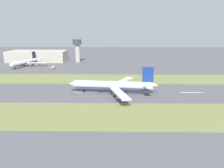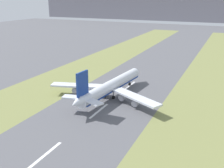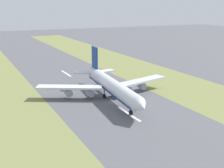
{
  "view_description": "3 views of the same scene",
  "coord_description": "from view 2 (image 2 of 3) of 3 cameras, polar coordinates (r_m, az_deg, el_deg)",
  "views": [
    {
      "loc": [
        -158.67,
        -6.73,
        47.33
      ],
      "look_at": [
        -2.37,
        -4.11,
        7.0
      ],
      "focal_mm": 35.0,
      "sensor_mm": 36.0,
      "label": 1
    },
    {
      "loc": [
        52.92,
        -124.38,
        51.32
      ],
      "look_at": [
        -2.37,
        -4.11,
        7.0
      ],
      "focal_mm": 42.0,
      "sensor_mm": 36.0,
      "label": 2
    },
    {
      "loc": [
        54.62,
        115.48,
        41.07
      ],
      "look_at": [
        -2.37,
        -4.11,
        7.0
      ],
      "focal_mm": 50.0,
      "sensor_mm": 36.0,
      "label": 3
    }
  ],
  "objects": [
    {
      "name": "grass_median_west",
      "position": [
        166.41,
        -12.85,
        0.07
      ],
      "size": [
        40.0,
        600.0,
        0.01
      ],
      "primitive_type": "cube",
      "color": "olive",
      "rests_on": "ground"
    },
    {
      "name": "grass_median_east",
      "position": [
        134.79,
        19.47,
        -4.99
      ],
      "size": [
        40.0,
        600.0,
        0.01
      ],
      "primitive_type": "cube",
      "color": "olive",
      "rests_on": "ground"
    },
    {
      "name": "mountain_ridge",
      "position": [
        646.84,
        20.79,
        15.67
      ],
      "size": [
        800.0,
        120.0,
        64.34
      ],
      "primitive_type": "cube",
      "color": "gray",
      "rests_on": "ground"
    },
    {
      "name": "centreline_dash_far",
      "position": [
        158.47,
        3.8,
        -0.43
      ],
      "size": [
        1.2,
        18.0,
        0.01
      ],
      "primitive_type": "cube",
      "color": "silver",
      "rests_on": "ground"
    },
    {
      "name": "airplane_main_jet",
      "position": [
        138.36,
        -0.4,
        -0.6
      ],
      "size": [
        63.83,
        67.22,
        20.2
      ],
      "color": "silver",
      "rests_on": "ground"
    },
    {
      "name": "centreline_dash_near",
      "position": [
        95.22,
        -14.41,
        -14.76
      ],
      "size": [
        1.2,
        18.0,
        0.01
      ],
      "primitive_type": "cube",
      "color": "silver",
      "rests_on": "ground"
    },
    {
      "name": "centreline_dash_mid",
      "position": [
        124.46,
        -2.87,
        -5.86
      ],
      "size": [
        1.2,
        18.0,
        0.01
      ],
      "primitive_type": "cube",
      "color": "silver",
      "rests_on": "ground"
    },
    {
      "name": "ground_plane",
      "position": [
        144.59,
        1.53,
        -2.29
      ],
      "size": [
        800.0,
        800.0,
        0.0
      ],
      "primitive_type": "plane",
      "color": "#56565B"
    }
  ]
}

